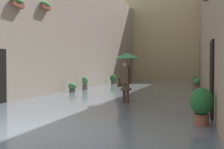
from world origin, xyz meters
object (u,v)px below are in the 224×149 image
at_px(potted_plant_mid_left, 194,81).
at_px(potted_plant_far_right, 113,79).
at_px(potted_plant_mid_right, 72,88).
at_px(potted_plant_near_right, 85,84).
at_px(potted_plant_far_left, 197,83).
at_px(potted_plant_near_left, 201,105).
at_px(person_wading, 126,67).

bearing_deg(potted_plant_mid_left, potted_plant_far_right, 5.97).
bearing_deg(potted_plant_mid_right, potted_plant_near_right, -89.64).
bearing_deg(potted_plant_mid_left, potted_plant_near_right, 45.04).
relative_size(potted_plant_mid_left, potted_plant_mid_right, 1.28).
distance_m(potted_plant_mid_left, potted_plant_mid_right, 10.76).
xyz_separation_m(potted_plant_near_right, potted_plant_mid_left, (-6.65, -6.66, -0.06)).
height_order(potted_plant_far_left, potted_plant_mid_right, potted_plant_far_left).
distance_m(potted_plant_far_right, potted_plant_mid_right, 7.78).
height_order(potted_plant_near_right, potted_plant_near_left, potted_plant_near_left).
xyz_separation_m(person_wading, potted_plant_far_right, (4.10, -11.32, -0.98)).
relative_size(person_wading, potted_plant_far_left, 2.84).
distance_m(potted_plant_far_left, potted_plant_mid_left, 2.86).
bearing_deg(potted_plant_far_right, potted_plant_near_left, 114.76).
xyz_separation_m(potted_plant_mid_left, potted_plant_near_left, (-0.19, 15.50, 0.15)).
relative_size(potted_plant_mid_left, potted_plant_near_left, 0.82).
distance_m(potted_plant_far_left, potted_plant_mid_right, 8.81).
bearing_deg(potted_plant_near_right, potted_plant_far_left, -150.76).
distance_m(potted_plant_far_right, potted_plant_mid_left, 6.67).
height_order(potted_plant_far_left, potted_plant_near_left, potted_plant_near_left).
bearing_deg(person_wading, potted_plant_far_right, -70.07).
xyz_separation_m(potted_plant_mid_left, potted_plant_mid_right, (6.64, 8.47, -0.07)).
height_order(person_wading, potted_plant_mid_right, person_wading).
relative_size(potted_plant_far_left, potted_plant_mid_right, 1.19).
distance_m(potted_plant_near_right, potted_plant_near_left, 11.18).
bearing_deg(person_wading, potted_plant_near_right, -52.42).
relative_size(person_wading, potted_plant_mid_right, 3.37).
xyz_separation_m(potted_plant_near_left, potted_plant_mid_right, (6.83, -7.02, -0.23)).
relative_size(person_wading, potted_plant_far_right, 2.30).
height_order(potted_plant_mid_left, potted_plant_near_left, potted_plant_near_left).
distance_m(person_wading, potted_plant_near_right, 6.83).
xyz_separation_m(potted_plant_far_left, potted_plant_mid_right, (6.79, 5.62, -0.06)).
bearing_deg(potted_plant_mid_right, potted_plant_mid_left, -128.08).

